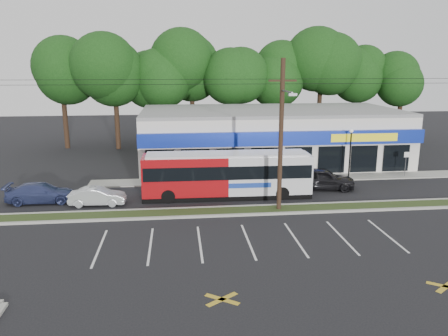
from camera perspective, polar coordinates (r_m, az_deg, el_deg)
name	(u,v)px	position (r m, az deg, el deg)	size (l,w,h in m)	color
ground	(237,217)	(28.36, 1.67, -6.40)	(120.00, 120.00, 0.00)	black
grass_strip	(235,211)	(29.28, 1.40, -5.63)	(40.00, 1.60, 0.12)	#2B3A18
curb_south	(236,215)	(28.48, 1.63, -6.17)	(40.00, 0.25, 0.14)	#9E9E93
curb_north	(233,207)	(30.07, 1.19, -5.09)	(40.00, 0.25, 0.14)	#9E9E93
sidewalk	(280,179)	(37.71, 7.34, -1.38)	(32.00, 2.20, 0.10)	#9E9E93
strip_mall	(270,136)	(43.89, 5.98, 4.22)	(25.00, 12.55, 5.30)	silver
utility_pole	(279,131)	(28.43, 7.17, 4.82)	(50.00, 2.77, 10.00)	black
lamp_post	(350,148)	(38.80, 16.18, 2.57)	(0.30, 0.30, 4.25)	black
sign_post	(406,160)	(40.97, 22.68, 1.02)	(0.45, 0.10, 2.23)	#59595E
tree_line	(241,74)	(53.00, 2.19, 12.11)	(46.76, 6.76, 11.83)	black
metrobus	(227,174)	(32.11, 0.39, -0.75)	(12.36, 2.79, 3.31)	#990B10
car_dark	(322,178)	(35.20, 12.71, -1.34)	(2.00, 4.98, 1.70)	black
car_silver	(97,196)	(31.75, -16.21, -3.56)	(1.34, 3.85, 1.27)	#B5B9BD
car_blue	(41,193)	(33.68, -22.75, -3.00)	(1.96, 4.83, 1.40)	navy
pedestrian_a	(277,175)	(35.83, 6.89, -0.86)	(0.61, 0.40, 1.68)	silver
pedestrian_b	(282,179)	(34.92, 7.53, -1.40)	(0.73, 0.57, 1.51)	beige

